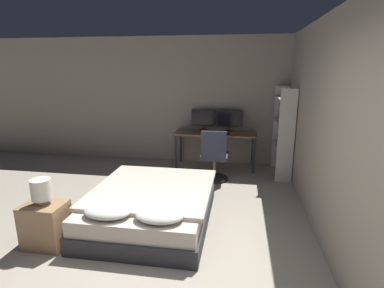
% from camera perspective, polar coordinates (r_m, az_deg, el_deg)
% --- Properties ---
extents(wall_back, '(12.00, 0.06, 2.70)m').
position_cam_1_polar(wall_back, '(6.54, 1.36, 8.17)').
color(wall_back, '#9E9384').
rests_on(wall_back, ground_plane).
extents(wall_side_right, '(0.06, 12.00, 2.70)m').
position_cam_1_polar(wall_side_right, '(3.99, 23.99, 2.92)').
color(wall_side_right, '#9E9384').
rests_on(wall_side_right, ground_plane).
extents(bed, '(1.58, 1.90, 0.54)m').
position_cam_1_polar(bed, '(4.18, -7.72, -11.57)').
color(bed, '#2D2D33').
rests_on(bed, ground_plane).
extents(nightstand, '(0.47, 0.38, 0.53)m').
position_cam_1_polar(nightstand, '(4.03, -26.07, -13.64)').
color(nightstand, '#997551').
rests_on(nightstand, ground_plane).
extents(bedside_lamp, '(0.23, 0.23, 0.30)m').
position_cam_1_polar(bedside_lamp, '(3.85, -26.80, -7.73)').
color(bedside_lamp, gray).
rests_on(bedside_lamp, nightstand).
extents(desk, '(1.67, 0.62, 0.75)m').
position_cam_1_polar(desk, '(6.24, 4.45, 1.45)').
color(desk, '#846042').
rests_on(desk, ground_plane).
extents(monitor_left, '(0.51, 0.16, 0.44)m').
position_cam_1_polar(monitor_left, '(6.40, 2.22, 4.91)').
color(monitor_left, black).
rests_on(monitor_left, desk).
extents(monitor_right, '(0.51, 0.16, 0.44)m').
position_cam_1_polar(monitor_right, '(6.36, 7.13, 4.75)').
color(monitor_right, black).
rests_on(monitor_right, desk).
extents(keyboard, '(0.37, 0.13, 0.02)m').
position_cam_1_polar(keyboard, '(6.02, 4.30, 1.90)').
color(keyboard, black).
rests_on(keyboard, desk).
extents(computer_mouse, '(0.07, 0.05, 0.04)m').
position_cam_1_polar(computer_mouse, '(6.00, 6.94, 1.89)').
color(computer_mouse, black).
rests_on(computer_mouse, desk).
extents(office_chair, '(0.52, 0.52, 0.98)m').
position_cam_1_polar(office_chair, '(5.54, 4.25, -2.97)').
color(office_chair, black).
rests_on(office_chair, ground_plane).
extents(bookshelf, '(0.29, 0.89, 1.70)m').
position_cam_1_polar(bookshelf, '(5.90, 17.15, 2.93)').
color(bookshelf, beige).
rests_on(bookshelf, ground_plane).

